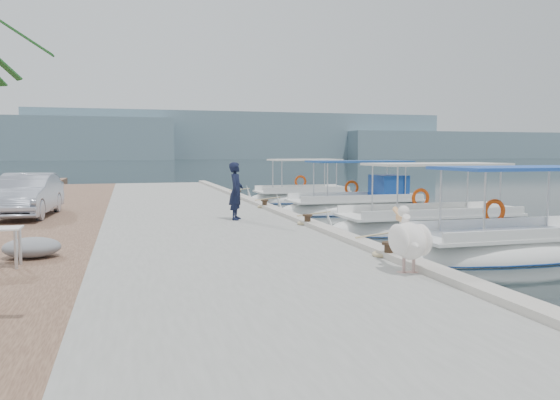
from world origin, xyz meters
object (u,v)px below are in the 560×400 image
object	(u,v)px
parked_car	(27,195)
fishing_caique_b	(512,251)
fishing_caique_c	(429,227)
fishing_caique_d	(357,208)
fishing_caique_e	(302,199)
fisherman	(236,191)
pelican	(409,239)

from	to	relation	value
parked_car	fishing_caique_b	bearing A→B (deg)	-27.88
fishing_caique_b	parked_car	bearing A→B (deg)	147.63
fishing_caique_c	fishing_caique_d	distance (m)	5.70
fishing_caique_b	fishing_caique_e	size ratio (longest dim) A/B	1.13
fishing_caique_b	fisherman	size ratio (longest dim) A/B	3.74
fishing_caique_b	parked_car	xyz separation A→B (m)	(-12.30, 7.80, 1.08)
fisherman	pelican	bearing A→B (deg)	-149.91
fishing_caique_b	fishing_caique_c	bearing A→B (deg)	85.57
fishing_caique_b	pelican	distance (m)	5.46
fisherman	parked_car	bearing A→B (deg)	87.66
pelican	fisherman	world-z (taller)	fisherman
fishing_caique_c	fisherman	xyz separation A→B (m)	(-6.29, 0.76, 1.26)
fishing_caique_b	fishing_caique_e	bearing A→B (deg)	91.37
fishing_caique_e	pelican	xyz separation A→B (m)	(-4.13, -18.73, 0.96)
fishing_caique_c	fishing_caique_d	world-z (taller)	same
fishing_caique_b	parked_car	world-z (taller)	fishing_caique_b
fishing_caique_b	fishing_caique_e	distance (m)	15.80
fishing_caique_d	pelican	xyz separation A→B (m)	(-4.79, -13.05, 0.89)
fisherman	parked_car	size ratio (longest dim) A/B	0.42
pelican	fishing_caique_e	bearing A→B (deg)	77.57
fishing_caique_d	fishing_caique_e	bearing A→B (deg)	96.65
fishing_caique_c	fisherman	world-z (taller)	fisherman
parked_car	fisherman	bearing A→B (deg)	-17.88
fishing_caique_d	fisherman	xyz separation A→B (m)	(-6.23, -4.94, 1.20)
fishing_caique_b	pelican	size ratio (longest dim) A/B	4.53
pelican	parked_car	distance (m)	13.26
fishing_caique_e	fisherman	bearing A→B (deg)	-117.68
fishing_caique_b	fishing_caique_e	xyz separation A→B (m)	(-0.38, 15.80, 0.00)
fishing_caique_c	fishing_caique_d	bearing A→B (deg)	90.60
fishing_caique_e	fishing_caique_d	bearing A→B (deg)	-83.35
fishing_caique_e	fishing_caique_b	bearing A→B (deg)	-88.63
fishing_caique_c	fishing_caique_b	bearing A→B (deg)	-94.43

